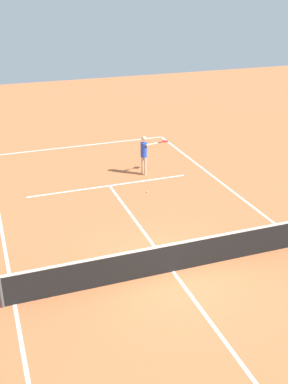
% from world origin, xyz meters
% --- Properties ---
extents(ground_plane, '(60.00, 60.00, 0.00)m').
position_xyz_m(ground_plane, '(0.00, 0.00, 0.00)').
color(ground_plane, '#C66B3D').
extents(court_lines, '(9.21, 24.61, 0.01)m').
position_xyz_m(court_lines, '(0.00, 0.00, 0.00)').
color(court_lines, white).
rests_on(court_lines, ground).
extents(tennis_net, '(9.81, 0.10, 1.07)m').
position_xyz_m(tennis_net, '(0.00, 0.00, 0.50)').
color(tennis_net, '#4C4C51').
rests_on(tennis_net, ground).
extents(player_serving, '(1.34, 0.46, 1.77)m').
position_xyz_m(player_serving, '(-1.84, -7.45, 1.06)').
color(player_serving, '#D8A884').
rests_on(player_serving, ground).
extents(tennis_ball, '(0.07, 0.07, 0.07)m').
position_xyz_m(tennis_ball, '(-1.24, -5.55, 0.03)').
color(tennis_ball, '#CCE033').
rests_on(tennis_ball, ground).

